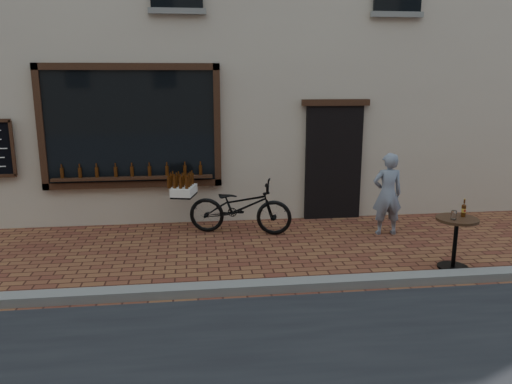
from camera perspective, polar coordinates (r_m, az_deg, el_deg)
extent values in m
plane|color=brown|center=(6.48, 0.45, -11.97)|extent=(90.00, 90.00, 0.00)
cube|color=slate|center=(6.64, 0.22, -10.78)|extent=(90.00, 0.25, 0.12)
cube|color=black|center=(9.38, -14.11, 7.24)|extent=(3.00, 0.06, 2.00)
cube|color=black|center=(9.32, -14.49, 13.72)|extent=(3.24, 0.10, 0.12)
cube|color=black|center=(9.52, -13.77, 0.87)|extent=(3.24, 0.10, 0.12)
cube|color=black|center=(9.67, -23.39, 6.73)|extent=(0.12, 0.10, 2.24)
cube|color=black|center=(9.30, -4.46, 7.55)|extent=(0.12, 0.10, 2.24)
cube|color=black|center=(9.44, -13.84, 1.58)|extent=(2.90, 0.16, 0.05)
cube|color=black|center=(9.80, 8.83, 3.29)|extent=(1.10, 0.10, 2.20)
cube|color=black|center=(9.64, 9.12, 10.07)|extent=(1.30, 0.10, 0.12)
cylinder|color=#3D1C07|center=(9.65, -21.27, 2.03)|extent=(0.06, 0.06, 0.19)
cylinder|color=#3D1C07|center=(9.58, -19.46, 2.10)|extent=(0.06, 0.06, 0.19)
cylinder|color=#3D1C07|center=(9.52, -17.62, 2.17)|extent=(0.06, 0.06, 0.19)
cylinder|color=#3D1C07|center=(9.46, -15.76, 2.23)|extent=(0.06, 0.06, 0.19)
cylinder|color=#3D1C07|center=(9.42, -13.88, 2.30)|extent=(0.06, 0.06, 0.19)
cylinder|color=#3D1C07|center=(9.39, -11.99, 2.36)|extent=(0.06, 0.06, 0.19)
cylinder|color=#3D1C07|center=(9.37, -10.08, 2.42)|extent=(0.06, 0.06, 0.19)
cylinder|color=#3D1C07|center=(9.36, -8.17, 2.48)|extent=(0.06, 0.06, 0.19)
cylinder|color=#3D1C07|center=(9.36, -6.25, 2.53)|extent=(0.06, 0.06, 0.19)
imported|color=black|center=(8.85, -1.83, -1.71)|extent=(1.94, 1.08, 0.96)
cube|color=black|center=(9.02, -8.22, -0.36)|extent=(0.48, 0.59, 0.03)
cube|color=white|center=(9.00, -8.24, 0.20)|extent=(0.49, 0.61, 0.15)
cylinder|color=#3D1C07|center=(8.76, -7.94, 1.03)|extent=(0.06, 0.06, 0.20)
cylinder|color=#3D1C07|center=(8.79, -8.62, 1.04)|extent=(0.06, 0.06, 0.20)
cylinder|color=#3D1C07|center=(8.82, -9.28, 1.06)|extent=(0.06, 0.06, 0.20)
cylinder|color=#3D1C07|center=(8.85, -9.95, 1.08)|extent=(0.06, 0.06, 0.20)
cylinder|color=#3D1C07|center=(8.88, -7.72, 1.20)|extent=(0.06, 0.06, 0.20)
cylinder|color=#3D1C07|center=(8.91, -8.39, 1.22)|extent=(0.06, 0.06, 0.20)
cylinder|color=#3D1C07|center=(8.94, -9.05, 1.23)|extent=(0.06, 0.06, 0.20)
cylinder|color=#3D1C07|center=(8.97, -9.71, 1.25)|extent=(0.06, 0.06, 0.20)
cylinder|color=#3D1C07|center=(9.00, -7.51, 1.37)|extent=(0.06, 0.06, 0.20)
cylinder|color=#3D1C07|center=(9.03, -8.17, 1.38)|extent=(0.06, 0.06, 0.20)
cylinder|color=#3D1C07|center=(9.06, -8.82, 1.40)|extent=(0.06, 0.06, 0.20)
cylinder|color=#3D1C07|center=(9.09, -9.47, 1.41)|extent=(0.06, 0.06, 0.20)
cylinder|color=#3D1C07|center=(9.12, -7.31, 1.53)|extent=(0.06, 0.06, 0.20)
cylinder|color=black|center=(7.94, 21.56, -7.98)|extent=(0.44, 0.44, 0.03)
cylinder|color=black|center=(7.82, 21.78, -5.50)|extent=(0.06, 0.06, 0.69)
cylinder|color=black|center=(7.72, 22.01, -2.91)|extent=(0.60, 0.60, 0.04)
cylinder|color=gold|center=(7.80, 22.64, -1.95)|extent=(0.06, 0.06, 0.06)
cylinder|color=white|center=(7.59, 21.66, -2.48)|extent=(0.08, 0.08, 0.13)
imported|color=gray|center=(9.05, 14.78, -0.22)|extent=(0.54, 0.36, 1.46)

